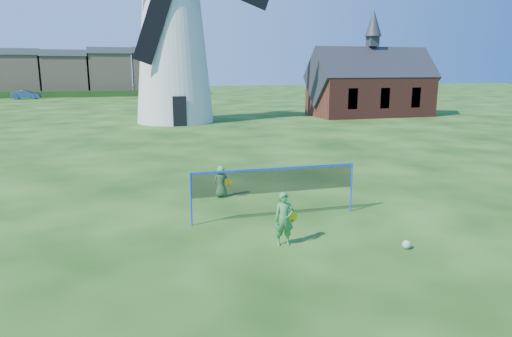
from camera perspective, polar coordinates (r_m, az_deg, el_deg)
The scene contains 8 objects.
ground at distance 13.53m, azimuth -0.24°, elevation -6.71°, with size 220.00×220.00×0.00m, color black.
windmill at distance 39.48m, azimuth -10.25°, elevation 15.37°, with size 15.21×6.35×19.85m.
chapel at distance 45.55m, azimuth 13.97°, elevation 9.80°, with size 11.47×5.56×9.70m.
badminton_net at distance 13.62m, azimuth 2.37°, elevation -1.59°, with size 5.05×0.05×1.55m.
player_girl at distance 11.67m, azimuth 3.50°, elevation -6.29°, with size 0.69×0.39×1.38m.
player_boy at distance 16.06m, azimuth -4.33°, elevation -1.62°, with size 0.63×0.41×1.11m.
play_ball at distance 12.20m, azimuth 18.13°, elevation -8.94°, with size 0.22×0.22×0.22m, color green.
car_right at distance 76.61m, azimuth -26.58°, elevation 8.17°, with size 1.37×3.93×1.29m, color navy.
Camera 1 is at (-3.43, -12.33, 4.39)m, focal length 32.30 mm.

